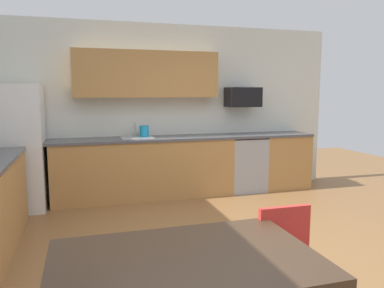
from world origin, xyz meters
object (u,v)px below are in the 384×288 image
(microwave, at_px, (243,97))
(kettle, at_px, (144,132))
(refrigerator, at_px, (15,148))
(chair_near_table, at_px, (292,261))
(oven_range, at_px, (244,163))
(dining_table, at_px, (185,268))

(microwave, relative_size, kettle, 2.70)
(refrigerator, distance_m, microwave, 3.54)
(kettle, bearing_deg, chair_near_table, -83.72)
(oven_range, relative_size, kettle, 4.55)
(refrigerator, bearing_deg, oven_range, 1.32)
(dining_table, bearing_deg, microwave, 62.26)
(dining_table, bearing_deg, chair_near_table, 20.14)
(dining_table, xyz_separation_m, chair_near_table, (0.82, 0.30, -0.21))
(dining_table, distance_m, chair_near_table, 0.90)
(microwave, relative_size, chair_near_table, 0.64)
(microwave, bearing_deg, refrigerator, -177.03)
(kettle, bearing_deg, microwave, 1.72)
(kettle, bearing_deg, dining_table, -96.20)
(dining_table, bearing_deg, refrigerator, 110.10)
(microwave, xyz_separation_m, kettle, (-1.66, -0.05, -0.53))
(oven_range, distance_m, kettle, 1.75)
(dining_table, bearing_deg, kettle, 83.80)
(refrigerator, bearing_deg, microwave, 2.97)
(refrigerator, distance_m, oven_range, 3.50)
(microwave, relative_size, dining_table, 0.39)
(oven_range, bearing_deg, microwave, 90.00)
(oven_range, bearing_deg, kettle, 178.28)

